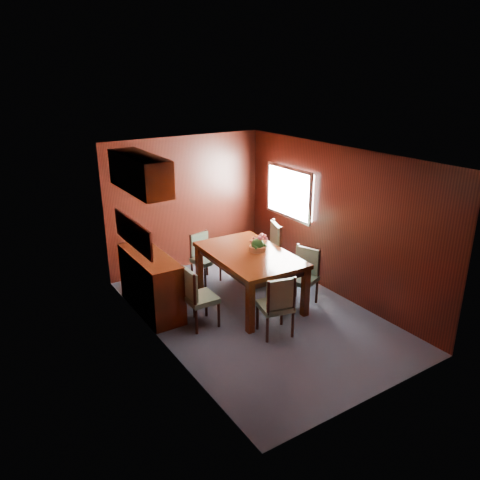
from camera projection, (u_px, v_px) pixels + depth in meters
ground at (257, 315)px, 7.02m from camera, size 4.50×4.50×0.00m
room_shell at (239, 206)px, 6.67m from camera, size 3.06×4.52×2.41m
sideboard at (151, 283)px, 7.02m from camera, size 0.48×1.40×0.90m
dining_table at (249, 260)px, 7.20m from camera, size 1.17×1.80×0.82m
chair_left_near at (196, 294)px, 6.54m from camera, size 0.42×0.43×0.91m
chair_left_far at (176, 283)px, 6.90m from camera, size 0.53×0.54×0.90m
chair_right_near at (304, 273)px, 7.23m from camera, size 0.54×0.55×0.90m
chair_right_far at (269, 249)px, 7.96m from camera, size 0.62×0.63×1.05m
chair_head at (277, 303)px, 6.30m from camera, size 0.51×0.50×0.91m
chair_foot at (203, 255)px, 8.02m from camera, size 0.49×0.47×0.86m
flower_centerpiece at (258, 243)px, 7.19m from camera, size 0.28×0.28×0.28m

